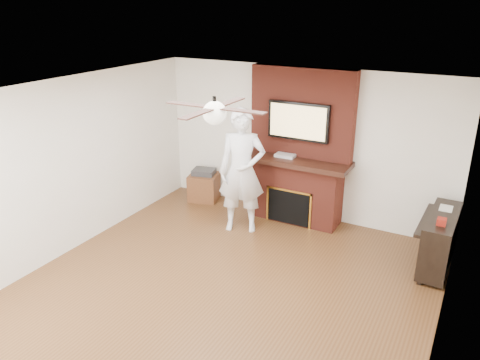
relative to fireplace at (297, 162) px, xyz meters
The scene contains 13 objects.
room_shell 2.56m from the fireplace, 90.00° to the right, with size 5.36×5.86×2.86m.
fireplace is the anchor object (origin of this frame).
tv 0.69m from the fireplace, 90.00° to the right, with size 1.00×0.08×0.60m.
ceiling_fan 2.88m from the fireplace, 90.00° to the right, with size 1.21×1.21×0.31m.
person 1.00m from the fireplace, 126.94° to the right, with size 0.72×0.48×1.97m, color white.
side_table 1.92m from the fireplace, behind, with size 0.62×0.62×0.58m.
piano 2.44m from the fireplace, 13.35° to the right, with size 0.48×1.22×0.88m.
cable_box 0.23m from the fireplace, 151.67° to the right, with size 0.32×0.18×0.05m, color silver.
candle_orange 0.99m from the fireplace, 124.96° to the right, with size 0.07×0.07×0.11m, color #CB5717.
candle_green 0.97m from the fireplace, 117.74° to the right, with size 0.07×0.07×0.09m, color #529039.
candle_cream 0.97m from the fireplace, 41.86° to the right, with size 0.08×0.08×0.13m, color beige.
candle_blue 1.01m from the fireplace, 38.28° to the right, with size 0.07×0.07×0.09m, color #304F90.
candle_orange_extra 1.01m from the fireplace, 44.13° to the right, with size 0.07×0.07×0.11m, color #C08416.
Camera 1 is at (2.60, -4.23, 3.47)m, focal length 35.00 mm.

